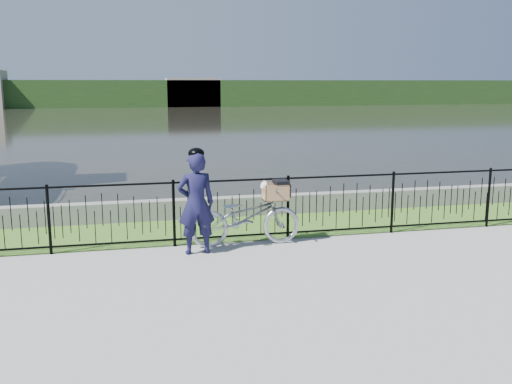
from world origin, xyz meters
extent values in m
plane|color=gray|center=(0.00, 0.00, 0.00)|extent=(120.00, 120.00, 0.00)
cube|color=#406B21|center=(0.00, 2.60, 0.00)|extent=(60.00, 2.00, 0.01)
plane|color=black|center=(0.00, 33.00, 0.00)|extent=(120.00, 120.00, 0.00)
cube|color=slate|center=(0.00, 3.60, 0.20)|extent=(60.00, 0.30, 0.40)
cube|color=#26471B|center=(0.00, 60.00, 1.50)|extent=(120.00, 6.00, 3.00)
cube|color=gray|center=(6.00, 58.50, 1.60)|extent=(6.00, 3.00, 3.20)
imported|color=#A7ACB3|center=(0.19, 1.40, 0.50)|extent=(1.89, 0.66, 0.99)
cube|color=black|center=(0.72, 1.40, 0.77)|extent=(0.38, 0.18, 0.02)
cube|color=#A1754A|center=(0.72, 1.40, 0.78)|extent=(0.42, 0.30, 0.01)
cube|color=#A1754A|center=(0.72, 1.54, 0.91)|extent=(0.42, 0.02, 0.28)
cube|color=#A1754A|center=(0.72, 1.26, 0.91)|extent=(0.42, 0.02, 0.28)
cube|color=#A1754A|center=(0.92, 1.40, 0.91)|extent=(0.01, 0.30, 0.28)
cube|color=#A1754A|center=(0.51, 1.40, 0.91)|extent=(0.01, 0.30, 0.28)
cube|color=black|center=(0.81, 1.40, 1.08)|extent=(0.23, 0.32, 0.06)
cube|color=black|center=(0.94, 1.40, 0.94)|extent=(0.02, 0.32, 0.23)
ellipsoid|color=silver|center=(0.70, 1.40, 0.90)|extent=(0.31, 0.22, 0.20)
sphere|color=silver|center=(0.53, 1.38, 1.03)|extent=(0.15, 0.15, 0.15)
sphere|color=silver|center=(0.48, 1.36, 1.00)|extent=(0.07, 0.07, 0.07)
sphere|color=black|center=(0.45, 1.35, 0.99)|extent=(0.02, 0.02, 0.02)
cone|color=#915C3C|center=(0.53, 1.44, 1.09)|extent=(0.06, 0.08, 0.08)
cone|color=#915C3C|center=(0.55, 1.34, 1.09)|extent=(0.06, 0.08, 0.08)
imported|color=#141335|center=(-0.68, 1.12, 0.83)|extent=(0.62, 0.43, 1.66)
ellipsoid|color=black|center=(-0.68, 1.12, 1.64)|extent=(0.26, 0.29, 0.18)
camera|label=1|loc=(-1.74, -7.83, 2.75)|focal=40.00mm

